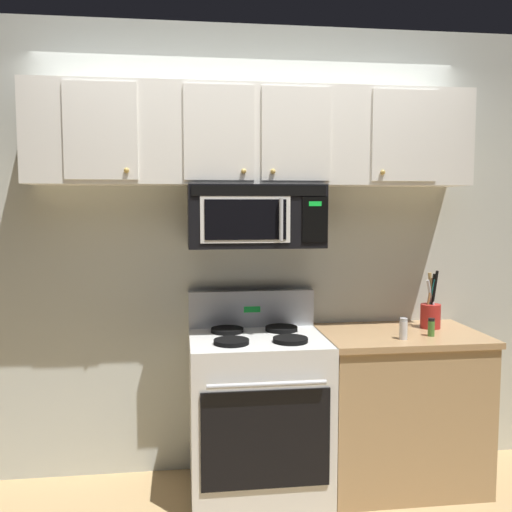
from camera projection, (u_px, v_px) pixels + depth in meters
back_wall at (250, 252)px, 3.52m from camera, size 5.20×0.10×2.70m
stove_range at (258, 411)px, 3.24m from camera, size 0.76×0.69×1.12m
over_range_microwave at (255, 216)px, 3.26m from camera, size 0.76×0.43×0.35m
upper_cabinets at (254, 137)px, 3.25m from camera, size 2.50×0.36×0.55m
counter_segment at (399, 407)px, 3.36m from camera, size 0.93×0.65×0.90m
utensil_crock_red at (431, 312)px, 3.42m from camera, size 0.12×0.12×0.35m
salt_shaker at (403, 329)px, 3.14m from camera, size 0.04×0.04×0.12m
spice_jar at (431, 327)px, 3.22m from camera, size 0.04×0.04×0.10m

